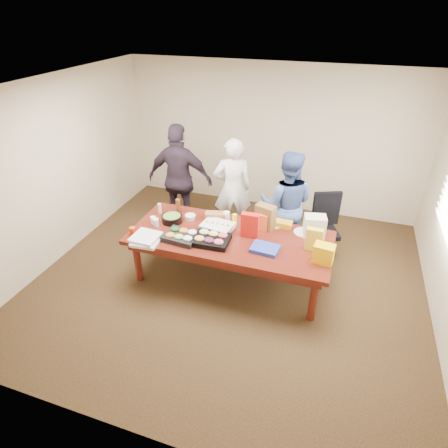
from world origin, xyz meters
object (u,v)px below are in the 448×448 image
(person_right, at_px, (286,204))
(salad_bowl, at_px, (172,219))
(conference_table, at_px, (230,258))
(sheet_cake, at_px, (218,226))
(person_center, at_px, (233,189))
(office_chair, at_px, (323,229))

(person_right, relative_size, salad_bowl, 5.61)
(conference_table, distance_m, sheet_cake, 0.49)
(sheet_cake, bearing_deg, person_center, 104.57)
(person_right, xyz_separation_m, sheet_cake, (-0.83, -0.84, -0.07))
(person_center, bearing_deg, person_right, 143.11)
(office_chair, relative_size, sheet_cake, 2.31)
(office_chair, distance_m, person_right, 0.69)
(person_center, bearing_deg, office_chair, 149.66)
(office_chair, relative_size, person_center, 0.59)
(office_chair, height_order, salad_bowl, office_chair)
(conference_table, height_order, person_center, person_center)
(person_right, distance_m, sheet_cake, 1.18)
(office_chair, relative_size, person_right, 0.59)
(person_center, xyz_separation_m, sheet_cake, (0.12, -1.09, -0.08))
(office_chair, xyz_separation_m, person_center, (-1.54, 0.23, 0.36))
(person_center, height_order, salad_bowl, person_center)
(conference_table, bearing_deg, sheet_cake, 150.54)
(person_right, bearing_deg, person_center, -21.20)
(person_right, bearing_deg, office_chair, 176.13)
(conference_table, distance_m, person_center, 1.36)
(conference_table, xyz_separation_m, salad_bowl, (-0.93, 0.11, 0.42))
(person_center, bearing_deg, conference_table, 83.93)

